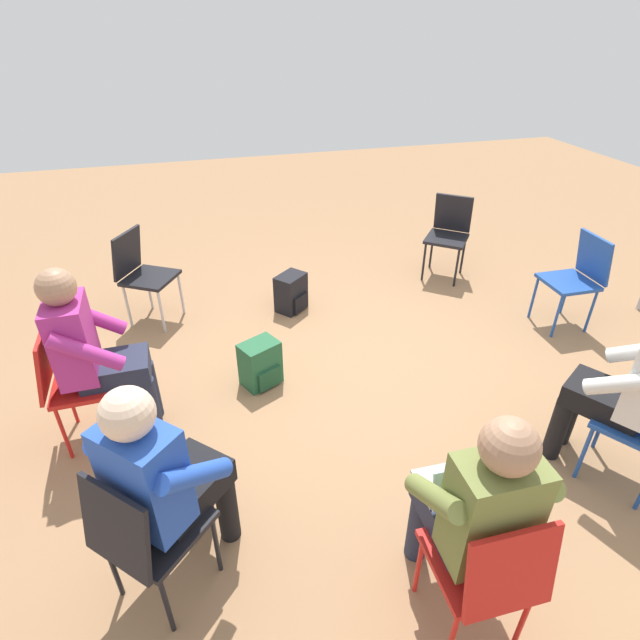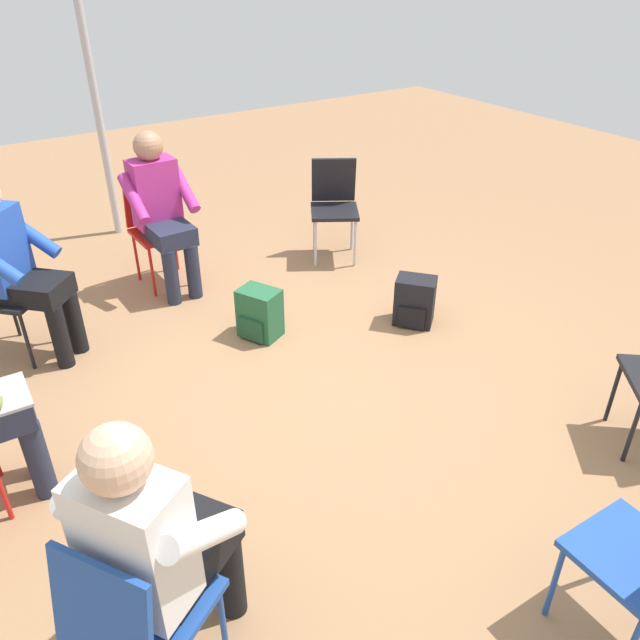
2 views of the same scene
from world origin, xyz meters
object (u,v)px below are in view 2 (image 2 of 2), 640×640
Objects in this scene: chair_east at (156,223)px; person_in_white at (156,536)px; chair_southeast at (334,202)px; backpack_by_empty_chair at (260,316)px; backpack_near_laptop_user at (414,304)px; person_in_magenta at (161,206)px; person_in_blue at (14,261)px; chair_northwest at (133,614)px.

person_in_white is at bearing 68.28° from chair_east.
chair_east is 0.69× the size of person_in_white.
chair_southeast is 2.36× the size of backpack_by_empty_chair.
backpack_near_laptop_user is (1.43, -2.43, -0.54)m from person_in_white.
chair_east is 2.14m from backpack_near_laptop_user.
chair_east is (0.38, 1.46, 0.00)m from chair_southeast.
chair_east is at bearing 16.60° from chair_southeast.
chair_southeast is at bearing 169.99° from person_in_magenta.
person_in_white is 3.44× the size of backpack_near_laptop_user.
backpack_by_empty_chair is at bearing 65.55° from backpack_near_laptop_user.
person_in_magenta is (0.41, -1.13, 0.00)m from person_in_blue.
chair_northwest is 3.93m from chair_southeast.
person_in_blue is 3.44× the size of backpack_by_empty_chair.
backpack_near_laptop_user is at bearing -114.45° from backpack_by_empty_chair.
chair_northwest and chair_east have the same top height.
backpack_by_empty_chair is (-1.05, -0.26, -0.54)m from person_in_magenta.
person_in_white is at bearing 143.49° from backpack_by_empty_chair.
person_in_magenta is at bearing 90.00° from chair_east.
person_in_blue is at bearing 147.54° from person_in_white.
chair_southeast is 0.69× the size of person_in_blue.
person_in_blue is at bearing 144.46° from chair_northwest.
chair_southeast is 1.50m from backpack_by_empty_chair.
person_in_white reaches higher than backpack_by_empty_chair.
backpack_near_laptop_user is at bearing 128.69° from person_in_magenta.
chair_southeast is 1.48m from person_in_magenta.
chair_east is 3.32m from person_in_white.
chair_east is at bearing 162.43° from person_in_blue.
person_in_white reaches higher than chair_northwest.
chair_east is at bearing -90.00° from person_in_magenta.
person_in_blue reaches higher than backpack_by_empty_chair.
person_in_magenta is (0.22, 1.46, 0.20)m from chair_southeast.
chair_northwest is at bearing 77.03° from chair_southeast.
backpack_near_laptop_user is (-1.10, -2.41, -0.54)m from person_in_blue.
backpack_near_laptop_user is (1.52, -2.57, -0.34)m from chair_northwest.
chair_northwest is 3.30m from person_in_magenta.
person_in_white is 1.00× the size of person_in_blue.
chair_northwest is at bearing 41.68° from person_in_blue.
chair_east is 0.26m from person_in_magenta.
backpack_near_laptop_user is (-1.51, -1.28, -0.54)m from person_in_magenta.
person_in_white is 2.42m from backpack_by_empty_chair.
chair_southeast reaches higher than backpack_near_laptop_user.
person_in_blue is 1.61m from backpack_by_empty_chair.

